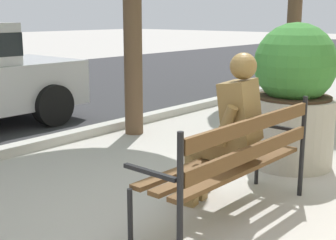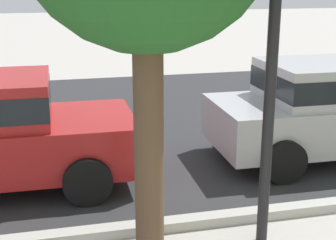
{
  "view_description": "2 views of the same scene",
  "coord_description": "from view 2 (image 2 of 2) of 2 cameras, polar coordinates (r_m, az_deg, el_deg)",
  "views": [
    {
      "loc": [
        -2.99,
        -2.1,
        1.66
      ],
      "look_at": [
        0.12,
        0.54,
        0.75
      ],
      "focal_mm": 50.23,
      "sensor_mm": 36.0,
      "label": 1
    },
    {
      "loc": [
        -4.57,
        -2.1,
        2.84
      ],
      "look_at": [
        -2.92,
        4.67,
        0.8
      ],
      "focal_mm": 52.5,
      "sensor_mm": 36.0,
      "label": 2
    }
  ],
  "objects": [
    {
      "name": "street_surface",
      "position": [
        11.01,
        11.36,
        1.07
      ],
      "size": [
        60.0,
        9.0,
        0.01
      ],
      "primitive_type": "cube",
      "color": "#2D2D30",
      "rests_on": "ground"
    },
    {
      "name": "parked_car_silver",
      "position": [
        8.33,
        18.93,
        1.54
      ],
      "size": [
        4.13,
        1.98,
        1.56
      ],
      "color": "#B7B7BC",
      "rests_on": "ground"
    },
    {
      "name": "lamp_post",
      "position": [
        5.01,
        12.34,
        12.66
      ],
      "size": [
        0.32,
        0.32,
        3.9
      ],
      "color": "black",
      "rests_on": "ground"
    }
  ]
}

